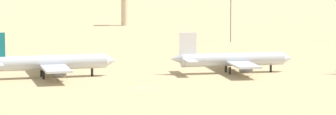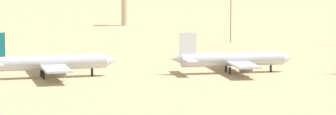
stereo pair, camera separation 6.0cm
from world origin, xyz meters
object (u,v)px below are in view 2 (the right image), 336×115
Objects in this scene: parked_jet_teal_3 at (46,63)px; parked_jet_white_4 at (231,60)px; light_pole_west at (231,17)px; control_tower at (124,0)px.

parked_jet_teal_3 reaches higher than parked_jet_white_4.
parked_jet_teal_3 is at bearing -126.11° from light_pole_west.
control_tower reaches higher than parked_jet_teal_3.
parked_jet_teal_3 is 57.03m from parked_jet_white_4.
control_tower reaches higher than light_pole_west.
parked_jet_white_4 is at bearing -98.62° from light_pole_west.
control_tower is 90.21m from light_pole_west.
parked_jet_white_4 is 92.73m from light_pole_west.
control_tower reaches higher than parked_jet_white_4.
control_tower is (-26.53, 172.12, 8.32)m from parked_jet_white_4.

